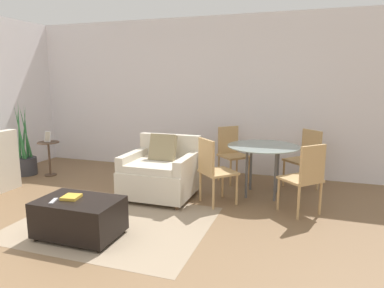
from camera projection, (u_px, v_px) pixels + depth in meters
The scene contains 15 objects.
ground_plane at pixel (54, 263), 3.14m from camera, with size 20.00×20.00×0.00m, color brown.
wall_back at pixel (186, 96), 6.29m from camera, with size 12.00×0.06×2.75m.
area_rug at pixel (114, 223), 4.03m from camera, with size 2.22×1.74×0.01m.
armchair at pixel (161, 173), 4.91m from camera, with size 0.95×0.92×0.90m.
ottoman at pixel (79, 216), 3.64m from camera, with size 0.87×0.56×0.42m.
book_stack at pixel (71, 197), 3.64m from camera, with size 0.20×0.20×0.03m.
tv_remote_primary at pixel (53, 201), 3.56m from camera, with size 0.09×0.16×0.01m.
potted_plant at pixel (25, 159), 6.06m from camera, with size 0.38×0.38×1.33m.
side_table at pixel (49, 152), 5.97m from camera, with size 0.37×0.37×0.60m.
picture_frame at pixel (48, 137), 5.92m from camera, with size 0.12×0.07×0.19m.
dining_table at pixel (263, 152), 4.90m from camera, with size 1.03×1.03×0.73m.
dining_chair_near_left at pixel (213, 167), 4.56m from camera, with size 0.59×0.59×0.90m.
dining_chair_near_right at pixel (306, 175), 4.19m from camera, with size 0.59×0.59×0.90m.
dining_chair_far_left at pixel (231, 150), 5.65m from camera, with size 0.59×0.59×0.90m.
dining_chair_far_right at pixel (306, 155), 5.29m from camera, with size 0.59×0.59×0.90m.
Camera 1 is at (2.11, -2.34, 1.66)m, focal length 32.00 mm.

